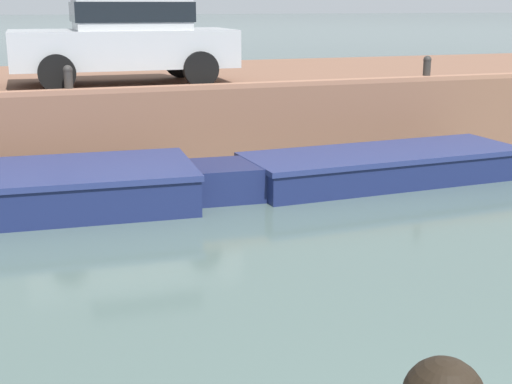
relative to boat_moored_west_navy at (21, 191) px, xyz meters
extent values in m
plane|color=#4C605B|center=(2.47, -3.23, -0.28)|extent=(400.00, 400.00, 0.00)
cube|color=brown|center=(2.47, 4.59, 0.39)|extent=(60.00, 6.00, 1.35)
cube|color=#9F6C52|center=(2.47, 1.71, 1.11)|extent=(60.00, 0.24, 0.08)
cube|color=navy|center=(-0.26, 0.01, -0.04)|extent=(5.22, 2.18, 0.49)
cube|color=navy|center=(2.81, -0.16, -0.04)|extent=(1.08, 1.10, 0.49)
cube|color=navy|center=(5.45, -0.08, -0.08)|extent=(4.46, 1.68, 0.41)
cube|color=navy|center=(2.82, -0.21, -0.08)|extent=(0.92, 0.85, 0.41)
cube|color=navy|center=(5.45, -0.08, 0.17)|extent=(4.52, 1.74, 0.08)
cube|color=brown|center=(5.78, -0.06, 0.07)|extent=(0.31, 1.32, 0.06)
cube|color=#B7BABC|center=(1.90, 2.93, 1.69)|extent=(3.84, 1.74, 0.64)
cube|color=#B7BABC|center=(2.05, 2.92, 2.31)|extent=(1.94, 1.50, 0.60)
cube|color=black|center=(2.05, 2.92, 2.31)|extent=(2.01, 1.54, 0.33)
cylinder|color=black|center=(0.70, 2.10, 1.37)|extent=(0.60, 0.19, 0.60)
cylinder|color=black|center=(0.74, 3.80, 1.37)|extent=(0.60, 0.19, 0.60)
cylinder|color=black|center=(3.06, 2.05, 1.37)|extent=(0.60, 0.19, 0.60)
cylinder|color=black|center=(3.10, 3.75, 1.37)|extent=(0.60, 0.19, 0.60)
cylinder|color=#2D2B28|center=(0.85, 1.84, 1.24)|extent=(0.14, 0.14, 0.35)
sphere|color=#2D2B28|center=(0.85, 1.84, 1.44)|extent=(0.15, 0.15, 0.15)
cylinder|color=#2D2B28|center=(7.34, 1.84, 1.24)|extent=(0.14, 0.14, 0.35)
sphere|color=#2D2B28|center=(7.34, 1.84, 1.44)|extent=(0.15, 0.15, 0.15)
camera|label=1|loc=(0.01, -9.80, 2.44)|focal=50.00mm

